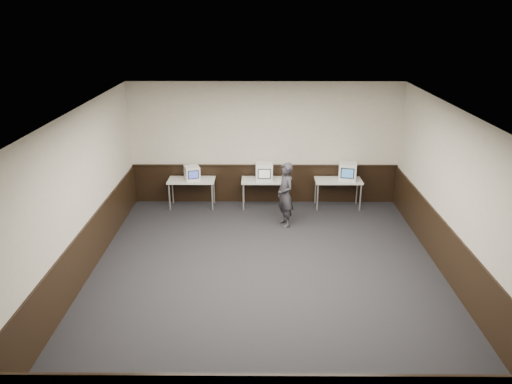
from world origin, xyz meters
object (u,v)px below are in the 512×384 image
at_px(desk_left, 192,182).
at_px(emac_right, 348,171).
at_px(desk_center, 265,182).
at_px(desk_right, 338,182).
at_px(emac_center, 264,172).
at_px(emac_left, 192,173).
at_px(person, 285,195).

distance_m(desk_left, emac_right, 4.04).
xyz_separation_m(desk_center, desk_right, (1.90, 0.00, 0.00)).
distance_m(desk_center, emac_center, 0.29).
relative_size(desk_center, emac_center, 2.54).
bearing_deg(emac_left, emac_center, -17.50).
xyz_separation_m(emac_left, person, (2.34, -1.16, -0.15)).
height_order(desk_center, person, person).
height_order(desk_left, person, person).
bearing_deg(emac_left, desk_center, -16.79).
bearing_deg(desk_right, desk_left, 180.00).
bearing_deg(emac_center, emac_left, -179.06).
bearing_deg(desk_center, emac_right, 0.48).
bearing_deg(desk_center, emac_left, -178.91).
height_order(desk_left, emac_right, emac_right).
height_order(desk_center, desk_right, same).
height_order(emac_left, emac_center, emac_center).
height_order(emac_left, person, person).
bearing_deg(emac_center, desk_center, 58.44).
bearing_deg(emac_right, desk_right, -164.09).
relative_size(desk_center, emac_right, 2.19).
xyz_separation_m(desk_left, desk_center, (1.90, 0.00, 0.00)).
relative_size(desk_center, desk_right, 1.00).
bearing_deg(person, desk_left, -138.78).
relative_size(desk_left, emac_right, 2.19).
distance_m(desk_left, desk_center, 1.90).
bearing_deg(desk_right, person, -140.14).
relative_size(desk_center, person, 0.77).
height_order(desk_right, emac_right, emac_right).
bearing_deg(desk_right, emac_center, -179.31).
distance_m(emac_center, emac_right, 2.14).
xyz_separation_m(desk_right, emac_right, (0.23, 0.02, 0.29)).
relative_size(desk_center, emac_left, 2.50).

